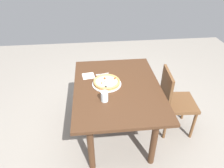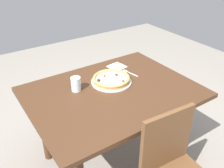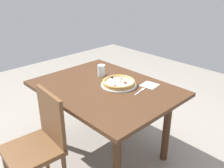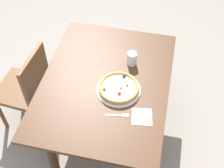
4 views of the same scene
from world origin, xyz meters
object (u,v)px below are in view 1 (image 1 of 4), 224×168
object	(u,v)px
plate	(107,84)
drinking_glass	(105,96)
fork	(101,74)
pizza	(107,82)
chair_near	(174,100)
napkin	(88,76)
dining_table	(117,94)

from	to	relation	value
plate	drinking_glass	world-z (taller)	drinking_glass
fork	pizza	bearing A→B (deg)	91.31
pizza	drinking_glass	size ratio (longest dim) A/B	2.73
chair_near	plate	distance (m)	0.85
drinking_glass	chair_near	bearing A→B (deg)	-74.64
fork	napkin	bearing A→B (deg)	-3.43
plate	pizza	bearing A→B (deg)	172.58
drinking_glass	napkin	bearing A→B (deg)	18.01
napkin	dining_table	bearing A→B (deg)	-129.27
chair_near	pizza	bearing A→B (deg)	-89.91
chair_near	drinking_glass	xyz separation A→B (m)	(-0.24, 0.86, 0.30)
fork	napkin	distance (m)	0.16
pizza	plate	bearing A→B (deg)	-7.42
chair_near	pizza	distance (m)	0.86
chair_near	drinking_glass	size ratio (longest dim) A/B	7.81
chair_near	plate	xyz separation A→B (m)	(0.06, 0.81, 0.25)
fork	napkin	world-z (taller)	fork
dining_table	napkin	distance (m)	0.43
chair_near	fork	distance (m)	0.94
chair_near	fork	xyz separation A→B (m)	(0.28, 0.86, 0.25)
plate	fork	xyz separation A→B (m)	(0.22, 0.05, -0.00)
fork	drinking_glass	size ratio (longest dim) A/B	1.49
chair_near	drinking_glass	distance (m)	0.94
drinking_glass	fork	bearing A→B (deg)	0.31
drinking_glass	napkin	xyz separation A→B (m)	(0.49, 0.16, -0.05)
plate	fork	size ratio (longest dim) A/B	2.01
drinking_glass	dining_table	bearing A→B (deg)	-34.80
plate	pizza	size ratio (longest dim) A/B	1.09
chair_near	napkin	distance (m)	1.08
fork	drinking_glass	world-z (taller)	drinking_glass
dining_table	drinking_glass	size ratio (longest dim) A/B	11.57
chair_near	plate	world-z (taller)	chair_near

